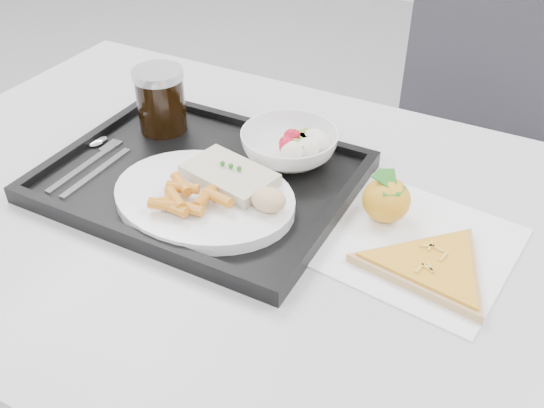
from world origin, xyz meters
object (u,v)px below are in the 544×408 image
tray (201,179)px  cola_glass (161,99)px  table (246,243)px  dinner_plate (204,198)px  salad_bowl (289,145)px  chair (472,125)px  pizza_slice (432,267)px  tangerine (386,200)px

tray → cola_glass: (-0.13, 0.09, 0.06)m
table → dinner_plate: (-0.05, -0.03, 0.09)m
salad_bowl → dinner_plate: bearing=-108.4°
chair → pizza_slice: bearing=-83.3°
cola_glass → tangerine: bearing=-6.1°
tray → chair: bearing=70.5°
chair → salad_bowl: chair is taller
tray → cola_glass: bearing=146.0°
tray → salad_bowl: 0.15m
cola_glass → pizza_slice: cola_glass is taller
dinner_plate → salad_bowl: (0.05, 0.16, 0.01)m
dinner_plate → pizza_slice: bearing=4.7°
dinner_plate → pizza_slice: dinner_plate is taller
chair → dinner_plate: bearing=-105.6°
chair → cola_glass: 0.84m
pizza_slice → chair: bearing=96.7°
table → tray: 0.12m
table → salad_bowl: salad_bowl is taller
chair → tangerine: size_ratio=13.04×
tangerine → tray: bearing=-170.5°
tangerine → pizza_slice: 0.12m
chair → pizza_slice: size_ratio=3.37×
dinner_plate → salad_bowl: 0.17m
tray → table: bearing=-14.3°
pizza_slice → salad_bowl: bearing=153.5°
table → tangerine: tangerine is taller
table → cola_glass: (-0.22, 0.11, 0.14)m
table → tray: bearing=165.7°
tray → dinner_plate: size_ratio=1.67×
dinner_plate → cola_glass: size_ratio=2.50×
salad_bowl → tangerine: size_ratio=2.13×
tray → cola_glass: size_ratio=4.17×
salad_bowl → pizza_slice: salad_bowl is taller
cola_glass → salad_bowl: bearing=4.1°
chair → salad_bowl: size_ratio=6.11×
chair → salad_bowl: 0.73m
table → cola_glass: 0.29m
tray → dinner_plate: dinner_plate is taller
tray → dinner_plate: bearing=-52.2°
chair → salad_bowl: bearing=-104.9°
chair → tray: (-0.27, -0.77, 0.22)m
chair → tray: size_ratio=2.07×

